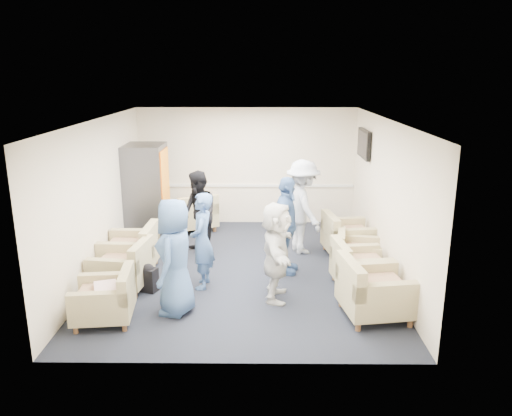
{
  "coord_description": "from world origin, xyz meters",
  "views": [
    {
      "loc": [
        0.32,
        -8.43,
        3.48
      ],
      "look_at": [
        0.24,
        0.2,
        1.12
      ],
      "focal_mm": 35.0,
      "sensor_mm": 36.0,
      "label": 1
    }
  ],
  "objects_px": {
    "armchair_left_mid": "(125,268)",
    "vending_machine": "(147,192)",
    "armchair_left_near": "(107,300)",
    "person_front_left": "(175,257)",
    "armchair_right_near": "(371,293)",
    "person_back_left": "(199,214)",
    "person_back_right": "(303,207)",
    "person_front_right": "(276,252)",
    "armchair_corner": "(194,215)",
    "armchair_right_midfar": "(356,254)",
    "armchair_right_far": "(345,238)",
    "person_mid_left": "(202,241)",
    "person_mid_right": "(286,226)",
    "armchair_left_far": "(133,252)",
    "armchair_right_midnear": "(357,268)"
  },
  "relations": [
    {
      "from": "armchair_corner",
      "to": "person_mid_left",
      "type": "bearing_deg",
      "value": 73.08
    },
    {
      "from": "person_back_left",
      "to": "person_back_right",
      "type": "height_order",
      "value": "person_back_right"
    },
    {
      "from": "armchair_left_mid",
      "to": "person_mid_left",
      "type": "bearing_deg",
      "value": 100.17
    },
    {
      "from": "armchair_right_midfar",
      "to": "person_front_left",
      "type": "height_order",
      "value": "person_front_left"
    },
    {
      "from": "person_mid_left",
      "to": "armchair_right_midfar",
      "type": "bearing_deg",
      "value": 107.3
    },
    {
      "from": "armchair_left_near",
      "to": "vending_machine",
      "type": "xyz_separation_m",
      "value": [
        -0.22,
        3.74,
        0.69
      ]
    },
    {
      "from": "armchair_left_far",
      "to": "armchair_right_midfar",
      "type": "bearing_deg",
      "value": 92.54
    },
    {
      "from": "armchair_left_mid",
      "to": "person_back_left",
      "type": "relative_size",
      "value": 0.58
    },
    {
      "from": "person_mid_left",
      "to": "person_mid_right",
      "type": "bearing_deg",
      "value": 115.9
    },
    {
      "from": "armchair_left_mid",
      "to": "armchair_right_near",
      "type": "distance_m",
      "value": 3.97
    },
    {
      "from": "armchair_left_near",
      "to": "armchair_right_midfar",
      "type": "relative_size",
      "value": 1.02
    },
    {
      "from": "armchair_left_far",
      "to": "armchair_right_midnear",
      "type": "relative_size",
      "value": 0.99
    },
    {
      "from": "armchair_left_mid",
      "to": "vending_machine",
      "type": "distance_m",
      "value": 2.69
    },
    {
      "from": "vending_machine",
      "to": "person_mid_right",
      "type": "distance_m",
      "value": 3.44
    },
    {
      "from": "person_front_left",
      "to": "person_front_right",
      "type": "xyz_separation_m",
      "value": [
        1.49,
        0.46,
        -0.08
      ]
    },
    {
      "from": "vending_machine",
      "to": "person_front_right",
      "type": "relative_size",
      "value": 1.28
    },
    {
      "from": "armchair_right_midfar",
      "to": "person_mid_left",
      "type": "distance_m",
      "value": 2.81
    },
    {
      "from": "armchair_right_far",
      "to": "armchair_right_midfar",
      "type": "bearing_deg",
      "value": 176.02
    },
    {
      "from": "armchair_right_midfar",
      "to": "armchair_right_far",
      "type": "xyz_separation_m",
      "value": [
        -0.06,
        0.79,
        0.05
      ]
    },
    {
      "from": "armchair_left_near",
      "to": "armchair_right_midfar",
      "type": "xyz_separation_m",
      "value": [
        3.9,
        1.93,
        -0.02
      ]
    },
    {
      "from": "armchair_left_near",
      "to": "vending_machine",
      "type": "height_order",
      "value": "vending_machine"
    },
    {
      "from": "armchair_right_midfar",
      "to": "armchair_right_near",
      "type": "bearing_deg",
      "value": -173.19
    },
    {
      "from": "armchair_right_near",
      "to": "armchair_right_far",
      "type": "bearing_deg",
      "value": -9.53
    },
    {
      "from": "armchair_left_near",
      "to": "armchair_right_near",
      "type": "height_order",
      "value": "armchair_right_near"
    },
    {
      "from": "armchair_left_mid",
      "to": "vending_machine",
      "type": "xyz_separation_m",
      "value": [
        -0.17,
        2.6,
        0.67
      ]
    },
    {
      "from": "armchair_right_midnear",
      "to": "vending_machine",
      "type": "relative_size",
      "value": 0.47
    },
    {
      "from": "armchair_left_mid",
      "to": "person_front_right",
      "type": "height_order",
      "value": "person_front_right"
    },
    {
      "from": "armchair_left_near",
      "to": "person_back_left",
      "type": "relative_size",
      "value": 0.54
    },
    {
      "from": "armchair_right_near",
      "to": "armchair_corner",
      "type": "xyz_separation_m",
      "value": [
        -3.11,
        4.11,
        -0.01
      ]
    },
    {
      "from": "armchair_left_near",
      "to": "armchair_right_near",
      "type": "distance_m",
      "value": 3.81
    },
    {
      "from": "armchair_left_far",
      "to": "person_mid_left",
      "type": "bearing_deg",
      "value": 65.17
    },
    {
      "from": "armchair_right_far",
      "to": "armchair_corner",
      "type": "xyz_separation_m",
      "value": [
        -3.15,
        1.56,
        0.01
      ]
    },
    {
      "from": "armchair_left_near",
      "to": "person_front_left",
      "type": "bearing_deg",
      "value": 100.89
    },
    {
      "from": "armchair_left_near",
      "to": "armchair_right_midfar",
      "type": "bearing_deg",
      "value": 109.93
    },
    {
      "from": "armchair_right_near",
      "to": "armchair_right_midnear",
      "type": "xyz_separation_m",
      "value": [
        -0.01,
        1.03,
        -0.04
      ]
    },
    {
      "from": "armchair_right_near",
      "to": "person_mid_left",
      "type": "xyz_separation_m",
      "value": [
        -2.57,
        1.04,
        0.43
      ]
    },
    {
      "from": "vending_machine",
      "to": "person_front_left",
      "type": "distance_m",
      "value": 3.64
    },
    {
      "from": "armchair_right_midnear",
      "to": "vending_machine",
      "type": "xyz_separation_m",
      "value": [
        -4.02,
        2.55,
        0.68
      ]
    },
    {
      "from": "vending_machine",
      "to": "person_mid_left",
      "type": "bearing_deg",
      "value": -60.12
    },
    {
      "from": "armchair_right_midnear",
      "to": "person_mid_left",
      "type": "xyz_separation_m",
      "value": [
        -2.56,
        0.01,
        0.47
      ]
    },
    {
      "from": "armchair_left_far",
      "to": "armchair_right_far",
      "type": "distance_m",
      "value": 4.03
    },
    {
      "from": "armchair_right_far",
      "to": "person_back_left",
      "type": "height_order",
      "value": "person_back_left"
    },
    {
      "from": "person_back_right",
      "to": "person_mid_right",
      "type": "relative_size",
      "value": 1.06
    },
    {
      "from": "person_back_right",
      "to": "person_front_right",
      "type": "height_order",
      "value": "person_back_right"
    },
    {
      "from": "armchair_left_near",
      "to": "armchair_left_mid",
      "type": "relative_size",
      "value": 0.93
    },
    {
      "from": "armchair_left_near",
      "to": "armchair_right_far",
      "type": "xyz_separation_m",
      "value": [
        3.84,
        2.72,
        0.03
      ]
    },
    {
      "from": "armchair_left_far",
      "to": "armchair_right_far",
      "type": "bearing_deg",
      "value": 103.8
    },
    {
      "from": "armchair_left_mid",
      "to": "person_back_right",
      "type": "relative_size",
      "value": 0.52
    },
    {
      "from": "armchair_corner",
      "to": "person_back_left",
      "type": "height_order",
      "value": "person_back_left"
    },
    {
      "from": "vending_machine",
      "to": "person_mid_left",
      "type": "height_order",
      "value": "vending_machine"
    }
  ]
}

